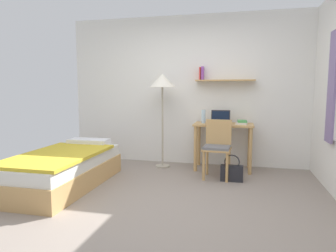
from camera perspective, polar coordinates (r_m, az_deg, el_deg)
ground_plane at (r=3.64m, az=-1.02°, el=-14.40°), size 5.28×5.28×0.00m
wall_back at (r=5.37m, az=4.43°, el=6.67°), size 4.40×0.27×2.60m
bed at (r=4.41m, az=-19.09°, el=-7.70°), size 0.92×1.87×0.54m
desk at (r=5.04m, az=10.42°, el=-1.40°), size 0.95×0.51×0.77m
desk_chair at (r=4.59m, az=9.33°, el=-3.67°), size 0.43×0.41×0.87m
standing_lamp at (r=5.09m, az=-1.07°, el=7.83°), size 0.44×0.44×1.58m
laptop at (r=5.03m, az=9.86°, el=1.11°), size 0.32×0.22×0.22m
water_bottle at (r=5.03m, az=6.71°, el=1.80°), size 0.06×0.06×0.22m
book_stack at (r=4.98m, az=13.79°, el=0.67°), size 0.19×0.23×0.06m
handbag at (r=4.51m, az=11.95°, el=-8.57°), size 0.32×0.11×0.39m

